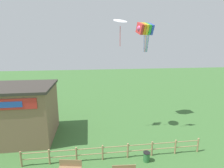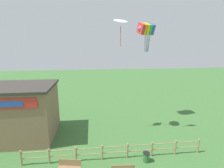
{
  "view_description": "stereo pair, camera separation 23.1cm",
  "coord_description": "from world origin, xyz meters",
  "px_view_note": "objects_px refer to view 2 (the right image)",
  "views": [
    {
      "loc": [
        -1.92,
        -5.93,
        8.96
      ],
      "look_at": [
        0.0,
        8.41,
        5.75
      ],
      "focal_mm": 28.0,
      "sensor_mm": 36.0,
      "label": 1
    },
    {
      "loc": [
        -1.69,
        -5.96,
        8.96
      ],
      "look_at": [
        0.0,
        8.41,
        5.75
      ],
      "focal_mm": 28.0,
      "sensor_mm": 36.0,
      "label": 2
    }
  ],
  "objects_px": {
    "seaside_building": "(6,112)",
    "trash_bin": "(146,157)",
    "kite_rainbow_parafoil": "(146,29)",
    "park_bench_by_building": "(70,166)",
    "kite_white_delta": "(121,21)"
  },
  "relations": [
    {
      "from": "park_bench_by_building",
      "to": "kite_rainbow_parafoil",
      "type": "height_order",
      "value": "kite_rainbow_parafoil"
    },
    {
      "from": "seaside_building",
      "to": "park_bench_by_building",
      "type": "xyz_separation_m",
      "value": [
        6.54,
        -5.7,
        -2.16
      ]
    },
    {
      "from": "kite_rainbow_parafoil",
      "to": "kite_white_delta",
      "type": "distance_m",
      "value": 4.71
    },
    {
      "from": "seaside_building",
      "to": "park_bench_by_building",
      "type": "height_order",
      "value": "seaside_building"
    },
    {
      "from": "trash_bin",
      "to": "park_bench_by_building",
      "type": "bearing_deg",
      "value": -175.16
    },
    {
      "from": "seaside_building",
      "to": "trash_bin",
      "type": "xyz_separation_m",
      "value": [
        12.37,
        -5.21,
        -2.26
      ]
    },
    {
      "from": "seaside_building",
      "to": "trash_bin",
      "type": "bearing_deg",
      "value": -22.83
    },
    {
      "from": "kite_rainbow_parafoil",
      "to": "trash_bin",
      "type": "bearing_deg",
      "value": -104.48
    },
    {
      "from": "seaside_building",
      "to": "trash_bin",
      "type": "relative_size",
      "value": 11.95
    },
    {
      "from": "park_bench_by_building",
      "to": "kite_white_delta",
      "type": "relative_size",
      "value": 0.64
    },
    {
      "from": "park_bench_by_building",
      "to": "trash_bin",
      "type": "height_order",
      "value": "park_bench_by_building"
    },
    {
      "from": "seaside_building",
      "to": "trash_bin",
      "type": "height_order",
      "value": "seaside_building"
    },
    {
      "from": "park_bench_by_building",
      "to": "kite_rainbow_parafoil",
      "type": "relative_size",
      "value": 0.51
    },
    {
      "from": "park_bench_by_building",
      "to": "trash_bin",
      "type": "relative_size",
      "value": 2.18
    },
    {
      "from": "seaside_building",
      "to": "kite_rainbow_parafoil",
      "type": "bearing_deg",
      "value": 11.92
    }
  ]
}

